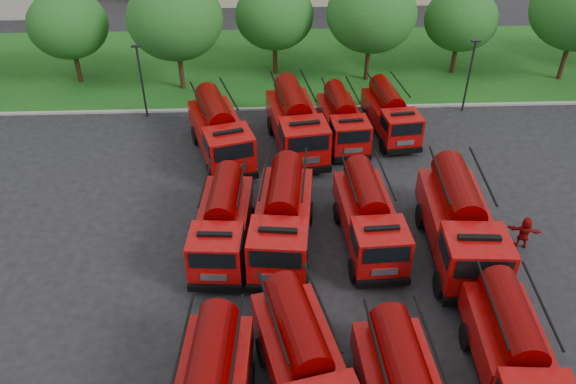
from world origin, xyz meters
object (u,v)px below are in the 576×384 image
Objects in this scene: fire_truck_11 at (390,113)px; firefighter_4 at (301,321)px; fire_truck_8 at (220,131)px; fire_truck_9 at (296,122)px; fire_truck_5 at (283,217)px; firefighter_5 at (520,246)px; fire_truck_3 at (515,357)px; fire_truck_7 at (460,222)px; fire_truck_1 at (305,365)px; fire_truck_4 at (223,222)px; fire_truck_10 at (342,119)px; fire_truck_6 at (369,216)px.

fire_truck_11 reaches higher than firefighter_4.
fire_truck_9 reaches higher than fire_truck_8.
firefighter_5 is at bearing 3.70° from fire_truck_5.
fire_truck_5 is 5.30m from firefighter_4.
fire_truck_7 reaches higher than fire_truck_3.
firefighter_5 is (10.59, -9.97, -1.77)m from fire_truck_9.
fire_truck_9 is at bearing 89.67° from fire_truck_5.
fire_truck_7 is 4.77× the size of firefighter_5.
fire_truck_7 reaches higher than fire_truck_11.
fire_truck_1 is 0.94× the size of fire_truck_9.
fire_truck_9 is at bearing 71.24° from fire_truck_4.
fire_truck_8 reaches higher than fire_truck_11.
fire_truck_1 is 0.96× the size of fire_truck_8.
fire_truck_8 is 1.19× the size of fire_truck_11.
fire_truck_1 is at bearing -80.00° from fire_truck_5.
fire_truck_7 is 1.23× the size of fire_truck_10.
fire_truck_3 is 13.81m from fire_truck_4.
fire_truck_8 is at bearing -13.61° from firefighter_5.
fire_truck_7 reaches higher than fire_truck_9.
fire_truck_10 is (7.59, 1.55, -0.24)m from fire_truck_8.
fire_truck_9 is 4.95× the size of firefighter_4.
fire_truck_8 reaches higher than fire_truck_1.
fire_truck_1 is 18.94m from fire_truck_10.
fire_truck_6 is 1.07× the size of fire_truck_11.
fire_truck_8 reaches higher than fire_truck_4.
fire_truck_3 is 4.43× the size of firefighter_4.
fire_truck_1 is 7.62m from fire_truck_3.
fire_truck_10 is at bearing 66.30° from fire_truck_1.
fire_truck_7 reaches higher than fire_truck_10.
fire_truck_6 is 0.87× the size of fire_truck_7.
fire_truck_10 reaches higher than firefighter_5.
fire_truck_5 is (2.86, 0.05, 0.15)m from fire_truck_4.
fire_truck_1 is 1.06× the size of fire_truck_6.
fire_truck_3 is (7.62, 0.07, -0.04)m from fire_truck_1.
fire_truck_3 reaches higher than fire_truck_10.
fire_truck_4 is 10.25m from fire_truck_9.
fire_truck_5 is at bearing -130.57° from fire_truck_11.
fire_truck_5 is at bearing 138.13° from fire_truck_3.
fire_truck_8 is (-3.50, 8.57, -0.00)m from fire_truck_5.
fire_truck_4 is 0.88× the size of fire_truck_8.
fire_truck_11 is 17.24m from firefighter_4.
firefighter_4 is (4.11, -13.55, -1.72)m from fire_truck_8.
fire_truck_11 reaches higher than firefighter_5.
fire_truck_8 is at bearing -173.82° from fire_truck_10.
firefighter_4 is at bearing -128.28° from fire_truck_6.
fire_truck_3 is 19.13m from fire_truck_9.
fire_truck_7 is at bearing -113.33° from firefighter_4.
fire_truck_11 is (-1.00, 11.74, -0.36)m from fire_truck_7.
fire_truck_1 is 8.49m from fire_truck_5.
fire_truck_1 reaches higher than fire_truck_10.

